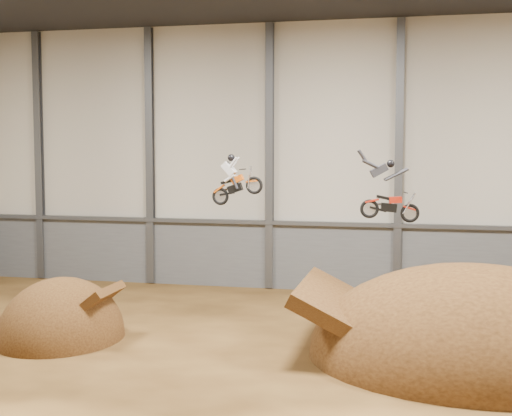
# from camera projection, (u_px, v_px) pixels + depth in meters

# --- Properties ---
(floor) EXTENTS (40.00, 40.00, 0.00)m
(floor) POSITION_uv_depth(u_px,v_px,m) (278.00, 382.00, 22.88)
(floor) COLOR #462C12
(floor) RESTS_ON ground
(back_wall) EXTENTS (40.00, 0.10, 14.00)m
(back_wall) POSITION_uv_depth(u_px,v_px,m) (333.00, 157.00, 36.85)
(back_wall) COLOR beige
(back_wall) RESTS_ON ground
(lower_band_back) EXTENTS (39.80, 0.18, 3.50)m
(lower_band_back) POSITION_uv_depth(u_px,v_px,m) (332.00, 258.00, 37.21)
(lower_band_back) COLOR #5A5D62
(lower_band_back) RESTS_ON ground
(steel_rail) EXTENTS (39.80, 0.35, 0.20)m
(steel_rail) POSITION_uv_depth(u_px,v_px,m) (332.00, 224.00, 36.91)
(steel_rail) COLOR #47494F
(steel_rail) RESTS_ON lower_band_back
(steel_column_0) EXTENTS (0.40, 0.36, 13.90)m
(steel_column_0) POSITION_uv_depth(u_px,v_px,m) (39.00, 156.00, 40.32)
(steel_column_0) COLOR #47494F
(steel_column_0) RESTS_ON ground
(steel_column_1) EXTENTS (0.40, 0.36, 13.90)m
(steel_column_1) POSITION_uv_depth(u_px,v_px,m) (150.00, 157.00, 38.85)
(steel_column_1) COLOR #47494F
(steel_column_1) RESTS_ON ground
(steel_column_2) EXTENTS (0.40, 0.36, 13.90)m
(steel_column_2) POSITION_uv_depth(u_px,v_px,m) (270.00, 157.00, 37.39)
(steel_column_2) COLOR #47494F
(steel_column_2) RESTS_ON ground
(steel_column_3) EXTENTS (0.40, 0.36, 13.90)m
(steel_column_3) POSITION_uv_depth(u_px,v_px,m) (399.00, 158.00, 35.93)
(steel_column_3) COLOR #47494F
(steel_column_3) RESTS_ON ground
(takeoff_ramp) EXTENTS (4.84, 5.59, 4.84)m
(takeoff_ramp) POSITION_uv_depth(u_px,v_px,m) (61.00, 339.00, 28.07)
(takeoff_ramp) COLOR #37200D
(takeoff_ramp) RESTS_ON ground
(landing_ramp) EXTENTS (11.71, 10.36, 6.75)m
(landing_ramp) POSITION_uv_depth(u_px,v_px,m) (472.00, 359.00, 25.40)
(landing_ramp) COLOR #37200D
(landing_ramp) RESTS_ON ground
(fmx_rider_a) EXTENTS (2.80, 1.10, 2.60)m
(fmx_rider_a) POSITION_uv_depth(u_px,v_px,m) (240.00, 174.00, 28.68)
(fmx_rider_a) COLOR #CE550D
(fmx_rider_b) EXTENTS (3.26, 1.41, 2.79)m
(fmx_rider_b) POSITION_uv_depth(u_px,v_px,m) (389.00, 187.00, 26.40)
(fmx_rider_b) COLOR #AF1F0E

